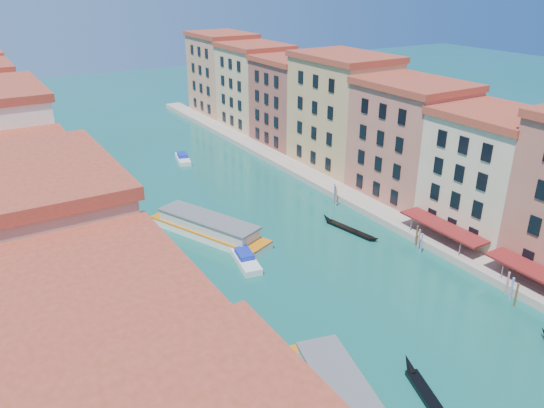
{
  "coord_description": "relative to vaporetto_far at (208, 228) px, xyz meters",
  "views": [
    {
      "loc": [
        -29.72,
        -3.08,
        33.52
      ],
      "look_at": [
        2.67,
        50.29,
        6.44
      ],
      "focal_mm": 35.0,
      "sensor_mm": 36.0,
      "label": 1
    }
  ],
  "objects": [
    {
      "name": "vaporetto_far",
      "position": [
        0.0,
        0.0,
        0.0
      ],
      "size": [
        11.34,
        19.22,
        2.83
      ],
      "rotation": [
        0.0,
        0.0,
        0.4
      ],
      "color": "white",
      "rests_on": "ground"
    },
    {
      "name": "gondola_far",
      "position": [
        17.73,
        -8.9,
        -0.97
      ],
      "size": [
        2.83,
        10.56,
        1.5
      ],
      "rotation": [
        0.0,
        0.0,
        0.19
      ],
      "color": "black",
      "rests_on": "ground"
    },
    {
      "name": "mooring_poles_right",
      "position": [
        22.08,
        -29.22,
        0.03
      ],
      "size": [
        1.44,
        54.24,
        3.2
      ],
      "color": "brown",
      "rests_on": "ground"
    },
    {
      "name": "gondola_fore",
      "position": [
        2.38,
        -39.5,
        -0.85
      ],
      "size": [
        5.01,
        12.15,
        2.5
      ],
      "rotation": [
        0.0,
        0.0,
        -0.33
      ],
      "color": "black",
      "rests_on": "ground"
    },
    {
      "name": "motorboat_far",
      "position": [
        9.48,
        32.27,
        -0.72
      ],
      "size": [
        3.66,
        7.13,
        1.41
      ],
      "rotation": [
        0.0,
        0.0,
        -0.23
      ],
      "color": "white",
      "rests_on": "ground"
    },
    {
      "name": "right_bank_palazzos",
      "position": [
        32.98,
        6.98,
        8.47
      ],
      "size": [
        12.8,
        128.4,
        21.0
      ],
      "color": "#A74A3D",
      "rests_on": "ground"
    },
    {
      "name": "motorboat_mid",
      "position": [
        0.75,
        -9.28,
        -0.71
      ],
      "size": [
        3.5,
        7.32,
        1.46
      ],
      "rotation": [
        0.0,
        0.0,
        -0.19
      ],
      "color": "silver",
      "rests_on": "ground"
    },
    {
      "name": "quay",
      "position": [
        24.98,
        6.98,
        -0.77
      ],
      "size": [
        4.0,
        140.0,
        1.0
      ],
      "primitive_type": "cube",
      "color": "gray",
      "rests_on": "ground"
    },
    {
      "name": "left_bank_palazzos",
      "position": [
        -23.02,
        6.66,
        8.43
      ],
      "size": [
        12.8,
        128.4,
        21.0
      ],
      "color": "beige",
      "rests_on": "ground"
    }
  ]
}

